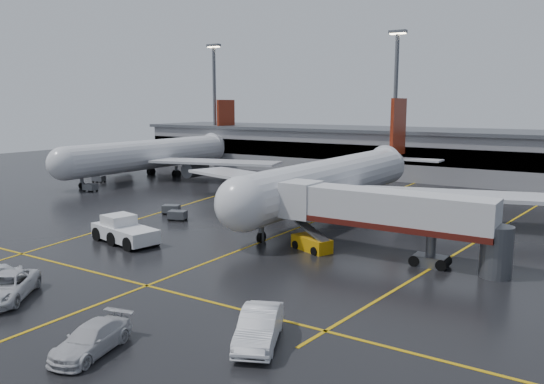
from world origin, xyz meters
The scene contains 21 objects.
ground centered at (0.00, 0.00, 0.00)m, with size 220.00×220.00×0.00m, color black.
apron_line_centre centered at (0.00, 0.00, 0.01)m, with size 0.25×90.00×0.02m, color gold.
apron_line_stop centered at (0.00, -22.00, 0.01)m, with size 60.00×0.25×0.02m, color gold.
apron_line_left centered at (-20.00, 10.00, 0.01)m, with size 0.25×70.00×0.02m, color gold.
apron_line_right centered at (18.00, 10.00, 0.01)m, with size 0.25×70.00×0.02m, color gold.
terminal centered at (0.00, 47.93, 4.32)m, with size 122.00×19.00×8.60m.
light_mast_left centered at (-45.00, 42.00, 14.47)m, with size 3.00×1.20×25.45m.
light_mast_mid centered at (-5.00, 42.00, 14.47)m, with size 3.00×1.20×25.45m.
main_airliner centered at (0.00, 9.70, 4.21)m, with size 48.80×45.60×14.10m.
second_airliner centered at (-42.00, 21.70, 4.21)m, with size 48.80×45.60×14.10m.
jet_bridge centered at (11.87, -6.00, 3.93)m, with size 19.90×3.40×6.05m.
pushback_tractor centered at (-10.95, -14.29, 1.07)m, with size 7.96×4.49×2.69m.
belt_loader centered at (5.51, -6.98, 0.63)m, with size 4.35×3.05×2.54m.
service_van_a centered at (-5.96, -29.18, 0.88)m, with size 2.91×6.31×1.75m, color silver.
service_van_b centered at (5.40, -31.22, 0.77)m, with size 2.15×5.30×1.54m, color silver.
service_van_c centered at (12.27, -25.41, 0.96)m, with size 2.04×5.84×1.93m, color white.
baggage_cart_a centered at (-13.44, -4.16, 0.63)m, with size 2.31×1.88×1.12m.
baggage_cart_b centered at (-16.49, -1.97, 0.63)m, with size 2.37×2.04×1.12m.
baggage_cart_c centered at (-11.77, 6.94, 0.63)m, with size 2.33×1.91×1.12m.
baggage_cart_d centered at (-45.40, 11.05, 0.63)m, with size 2.25×1.73×1.12m.
baggage_cart_e centered at (-38.79, 4.02, 0.63)m, with size 2.14×1.53×1.12m.
Camera 1 is at (28.08, -48.57, 13.16)m, focal length 35.42 mm.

